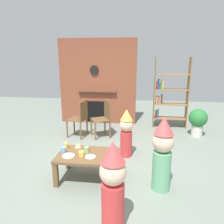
{
  "coord_description": "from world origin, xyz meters",
  "views": [
    {
      "loc": [
        0.66,
        -3.55,
        1.95
      ],
      "look_at": [
        0.15,
        0.4,
        0.9
      ],
      "focal_mm": 34.86,
      "sensor_mm": 36.0,
      "label": 1
    }
  ],
  "objects_px": {
    "paper_cup_near_left": "(87,149)",
    "birthday_cake_slice": "(78,145)",
    "bookshelf": "(168,95)",
    "paper_plate_rear": "(90,157)",
    "paper_cup_near_right": "(63,150)",
    "coffee_table": "(88,158)",
    "dining_chair_left": "(80,117)",
    "child_with_cone_hat": "(113,185)",
    "child_in_pink": "(162,152)",
    "dining_chair_middle": "(104,116)",
    "paper_cup_far_left": "(66,146)",
    "paper_cup_center": "(81,154)",
    "child_by_the_chairs": "(126,132)",
    "paper_plate_front": "(68,156)",
    "potted_plant_tall": "(198,120)"
  },
  "relations": [
    {
      "from": "paper_cup_near_right",
      "to": "potted_plant_tall",
      "type": "distance_m",
      "value": 3.43
    },
    {
      "from": "coffee_table",
      "to": "paper_plate_front",
      "type": "distance_m",
      "value": 0.31
    },
    {
      "from": "dining_chair_middle",
      "to": "bookshelf",
      "type": "bearing_deg",
      "value": -177.41
    },
    {
      "from": "paper_cup_near_right",
      "to": "dining_chair_middle",
      "type": "relative_size",
      "value": 0.1
    },
    {
      "from": "coffee_table",
      "to": "paper_plate_front",
      "type": "bearing_deg",
      "value": -159.36
    },
    {
      "from": "child_in_pink",
      "to": "paper_plate_front",
      "type": "bearing_deg",
      "value": 5.65
    },
    {
      "from": "paper_plate_rear",
      "to": "child_with_cone_hat",
      "type": "bearing_deg",
      "value": -62.79
    },
    {
      "from": "dining_chair_left",
      "to": "paper_cup_near_right",
      "type": "bearing_deg",
      "value": 107.65
    },
    {
      "from": "coffee_table",
      "to": "dining_chair_middle",
      "type": "xyz_separation_m",
      "value": [
        -0.06,
        1.92,
        0.15
      ]
    },
    {
      "from": "paper_cup_near_right",
      "to": "coffee_table",
      "type": "bearing_deg",
      "value": -1.5
    },
    {
      "from": "paper_cup_near_left",
      "to": "birthday_cake_slice",
      "type": "distance_m",
      "value": 0.25
    },
    {
      "from": "child_by_the_chairs",
      "to": "paper_plate_front",
      "type": "bearing_deg",
      "value": -8.16
    },
    {
      "from": "birthday_cake_slice",
      "to": "paper_cup_center",
      "type": "bearing_deg",
      "value": -65.64
    },
    {
      "from": "child_in_pink",
      "to": "dining_chair_middle",
      "type": "bearing_deg",
      "value": -52.9
    },
    {
      "from": "paper_plate_front",
      "to": "birthday_cake_slice",
      "type": "height_order",
      "value": "birthday_cake_slice"
    },
    {
      "from": "bookshelf",
      "to": "paper_cup_center",
      "type": "bearing_deg",
      "value": -118.66
    },
    {
      "from": "paper_cup_near_left",
      "to": "paper_cup_center",
      "type": "bearing_deg",
      "value": -102.9
    },
    {
      "from": "child_with_cone_hat",
      "to": "child_in_pink",
      "type": "relative_size",
      "value": 0.96
    },
    {
      "from": "child_by_the_chairs",
      "to": "dining_chair_middle",
      "type": "height_order",
      "value": "child_by_the_chairs"
    },
    {
      "from": "bookshelf",
      "to": "paper_cup_near_left",
      "type": "distance_m",
      "value": 3.24
    },
    {
      "from": "coffee_table",
      "to": "dining_chair_middle",
      "type": "distance_m",
      "value": 1.92
    },
    {
      "from": "child_with_cone_hat",
      "to": "child_in_pink",
      "type": "xyz_separation_m",
      "value": [
        0.61,
        0.85,
        0.02
      ]
    },
    {
      "from": "paper_plate_rear",
      "to": "dining_chair_left",
      "type": "distance_m",
      "value": 2.03
    },
    {
      "from": "paper_cup_far_left",
      "to": "paper_cup_near_right",
      "type": "bearing_deg",
      "value": -86.2
    },
    {
      "from": "bookshelf",
      "to": "child_in_pink",
      "type": "distance_m",
      "value": 3.05
    },
    {
      "from": "paper_cup_near_right",
      "to": "dining_chair_left",
      "type": "height_order",
      "value": "dining_chair_left"
    },
    {
      "from": "paper_cup_far_left",
      "to": "child_in_pink",
      "type": "distance_m",
      "value": 1.58
    },
    {
      "from": "child_by_the_chairs",
      "to": "paper_plate_rear",
      "type": "bearing_deg",
      "value": 5.37
    },
    {
      "from": "bookshelf",
      "to": "paper_cup_far_left",
      "type": "height_order",
      "value": "bookshelf"
    },
    {
      "from": "bookshelf",
      "to": "paper_cup_center",
      "type": "height_order",
      "value": "bookshelf"
    },
    {
      "from": "paper_plate_rear",
      "to": "potted_plant_tall",
      "type": "bearing_deg",
      "value": 47.2
    },
    {
      "from": "paper_cup_near_right",
      "to": "child_in_pink",
      "type": "bearing_deg",
      "value": -5.53
    },
    {
      "from": "coffee_table",
      "to": "child_in_pink",
      "type": "xyz_separation_m",
      "value": [
        1.14,
        -0.14,
        0.23
      ]
    },
    {
      "from": "dining_chair_left",
      "to": "child_with_cone_hat",
      "type": "bearing_deg",
      "value": 122.9
    },
    {
      "from": "paper_plate_front",
      "to": "child_with_cone_hat",
      "type": "relative_size",
      "value": 0.18
    },
    {
      "from": "paper_cup_center",
      "to": "dining_chair_left",
      "type": "relative_size",
      "value": 0.1
    },
    {
      "from": "paper_cup_far_left",
      "to": "paper_plate_front",
      "type": "xyz_separation_m",
      "value": [
        0.13,
        -0.27,
        -0.05
      ]
    },
    {
      "from": "paper_cup_near_right",
      "to": "child_with_cone_hat",
      "type": "height_order",
      "value": "child_with_cone_hat"
    },
    {
      "from": "paper_cup_center",
      "to": "paper_plate_rear",
      "type": "bearing_deg",
      "value": -0.84
    },
    {
      "from": "paper_cup_near_left",
      "to": "child_with_cone_hat",
      "type": "distance_m",
      "value": 1.21
    },
    {
      "from": "dining_chair_middle",
      "to": "child_in_pink",
      "type": "bearing_deg",
      "value": 91.93
    },
    {
      "from": "paper_cup_near_right",
      "to": "bookshelf",
      "type": "bearing_deg",
      "value": 55.81
    },
    {
      "from": "paper_plate_front",
      "to": "dining_chair_middle",
      "type": "relative_size",
      "value": 0.21
    },
    {
      "from": "bookshelf",
      "to": "potted_plant_tall",
      "type": "distance_m",
      "value": 1.05
    },
    {
      "from": "paper_cup_near_left",
      "to": "child_in_pink",
      "type": "xyz_separation_m",
      "value": [
        1.17,
        -0.22,
        0.12
      ]
    },
    {
      "from": "bookshelf",
      "to": "paper_cup_far_left",
      "type": "xyz_separation_m",
      "value": [
        -1.95,
        -2.71,
        -0.4
      ]
    },
    {
      "from": "dining_chair_middle",
      "to": "potted_plant_tall",
      "type": "xyz_separation_m",
      "value": [
        2.28,
        0.31,
        -0.11
      ]
    },
    {
      "from": "paper_cup_near_left",
      "to": "birthday_cake_slice",
      "type": "xyz_separation_m",
      "value": [
        -0.19,
        0.16,
        -0.0
      ]
    },
    {
      "from": "bookshelf",
      "to": "paper_plate_rear",
      "type": "xyz_separation_m",
      "value": [
        -1.48,
        -2.97,
        -0.45
      ]
    },
    {
      "from": "birthday_cake_slice",
      "to": "child_by_the_chairs",
      "type": "bearing_deg",
      "value": 40.48
    }
  ]
}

